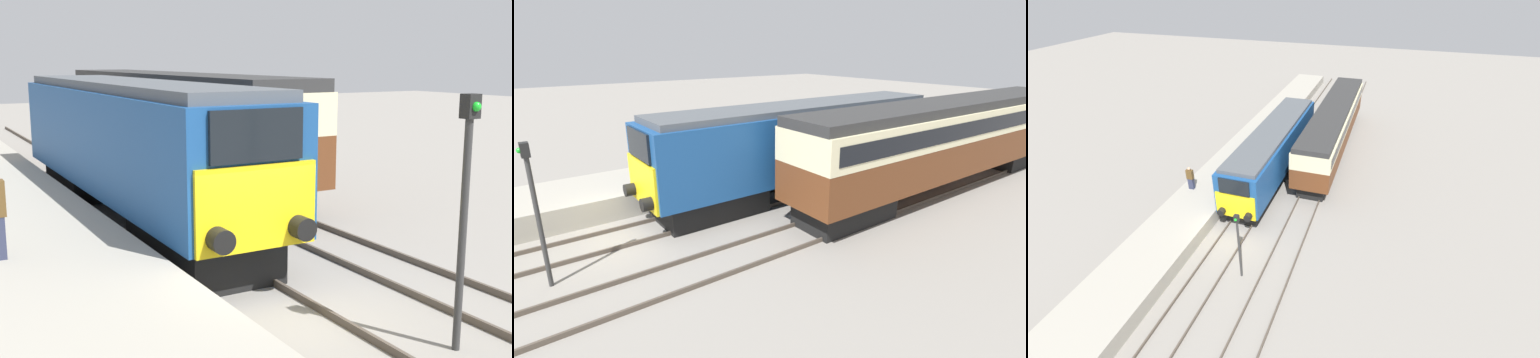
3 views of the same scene
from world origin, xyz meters
TOP-DOWN VIEW (x-y plane):
  - ground_plane at (0.00, 0.00)m, footprint 120.00×120.00m
  - platform_left at (-3.30, 8.00)m, footprint 3.50×50.00m
  - rails_near_track at (0.00, 5.00)m, footprint 1.51×60.00m
  - rails_far_track at (3.40, 5.00)m, footprint 1.50×60.00m
  - locomotive at (0.00, 7.57)m, footprint 2.70×14.36m
  - passenger_carriage at (3.40, 13.25)m, footprint 2.75×17.28m
  - person_on_platform at (-4.23, 2.67)m, footprint 0.44×0.26m
  - signal_post at (1.70, -2.68)m, footprint 0.24×0.28m

SIDE VIEW (x-z plane):
  - ground_plane at x=0.00m, z-range 0.00..0.00m
  - rails_near_track at x=0.00m, z-range 0.00..0.14m
  - rails_far_track at x=3.40m, z-range 0.00..0.14m
  - platform_left at x=-3.30m, z-range 0.00..0.91m
  - person_on_platform at x=-4.23m, z-range 0.90..2.55m
  - locomotive at x=0.00m, z-range 0.23..4.11m
  - signal_post at x=1.70m, z-range 0.37..4.33m
  - passenger_carriage at x=3.40m, z-range 0.42..4.37m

